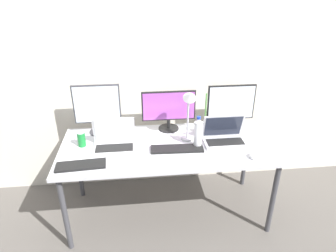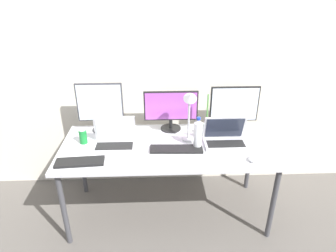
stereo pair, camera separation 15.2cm
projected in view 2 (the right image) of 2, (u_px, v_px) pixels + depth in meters
ground_plane at (168, 211)px, 2.90m from camera, size 16.00×16.00×0.00m
wall_back at (165, 63)px, 2.84m from camera, size 7.00×0.08×2.60m
work_desk at (168, 150)px, 2.59m from camera, size 1.83×0.80×0.74m
monitor_left at (100, 106)px, 2.70m from camera, size 0.42×0.19×0.46m
monitor_center at (171, 109)px, 2.74m from camera, size 0.49×0.19×0.38m
monitor_right at (234, 107)px, 2.74m from camera, size 0.44×0.17×0.42m
laptop_silver at (115, 139)px, 2.54m from camera, size 0.35×0.24×0.25m
laptop_secondary at (225, 138)px, 2.56m from camera, size 0.36×0.23×0.24m
keyboard_main at (176, 149)px, 2.48m from camera, size 0.44×0.14×0.02m
keyboard_aux at (80, 162)px, 2.31m from camera, size 0.38×0.15×0.02m
mouse_by_keyboard at (252, 159)px, 2.33m from camera, size 0.08×0.11×0.04m
water_bottle at (198, 134)px, 2.47m from camera, size 0.07×0.07×0.28m
soda_can_near_keyboard at (83, 136)px, 2.57m from camera, size 0.07×0.07×0.13m
bamboo_vase at (206, 128)px, 2.68m from camera, size 0.06×0.06×0.40m
desk_lamp at (190, 107)px, 2.46m from camera, size 0.11×0.18×0.49m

